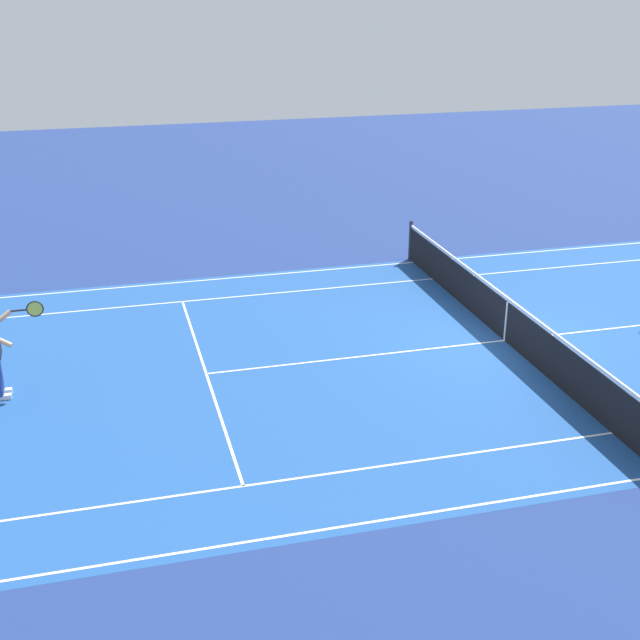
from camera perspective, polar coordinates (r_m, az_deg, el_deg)
The scene contains 4 objects.
ground_plane at distance 18.85m, azimuth 12.11°, elevation -1.34°, with size 60.00×60.00×0.00m, color navy.
court_slab at distance 18.85m, azimuth 12.11°, elevation -1.33°, with size 24.20×11.40×0.00m, color #1E4C93.
court_line_markings at distance 18.84m, azimuth 12.11°, elevation -1.32°, with size 23.85×11.05×0.01m.
tennis_net at distance 18.66m, azimuth 12.23°, elevation 0.05°, with size 0.10×11.70×1.08m.
Camera 1 is at (8.16, 15.32, 7.34)m, focal length 48.42 mm.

